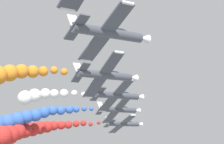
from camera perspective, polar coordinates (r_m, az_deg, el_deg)
name	(u,v)px	position (r m, az deg, el deg)	size (l,w,h in m)	color
airplane_lead	(124,124)	(113.87, 1.42, -6.20)	(8.80, 10.35, 4.42)	#474C56
smoke_trail_lead	(26,131)	(90.56, -10.17, -6.95)	(15.22, 31.35, 5.50)	red
airplane_left_inner	(119,110)	(99.12, 0.81, -4.51)	(8.19, 10.35, 5.55)	#474C56
smoke_trail_left_inner	(16,120)	(88.76, -11.41, -5.67)	(5.04, 22.41, 6.12)	blue
airplane_right_inner	(118,95)	(82.21, 0.71, -2.81)	(8.36, 10.35, 5.27)	#474C56
smoke_trail_right_inner	(40,96)	(72.53, -8.55, -2.80)	(3.57, 13.00, 3.01)	white
airplane_left_outer	(106,75)	(66.73, -0.73, -0.37)	(7.91, 10.35, 5.96)	#474C56
airplane_right_outer	(109,33)	(51.83, -0.32, 4.69)	(8.33, 10.35, 5.32)	#474C56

